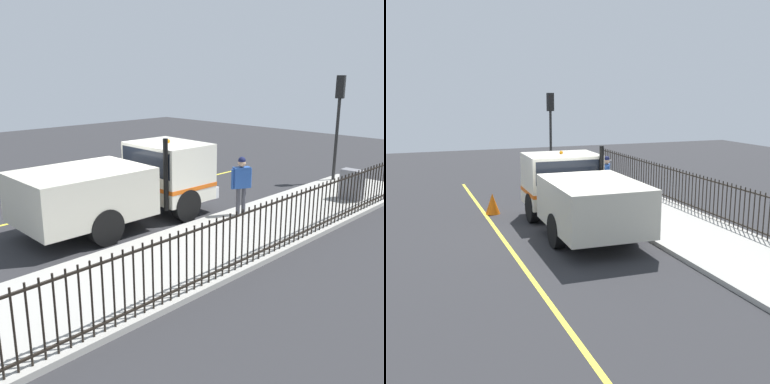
% 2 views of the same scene
% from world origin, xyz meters
% --- Properties ---
extents(ground_plane, '(44.53, 44.53, 0.00)m').
position_xyz_m(ground_plane, '(0.00, 0.00, 0.00)').
color(ground_plane, '#2B2B2D').
rests_on(ground_plane, ground).
extents(sidewalk_slab, '(3.12, 20.24, 0.13)m').
position_xyz_m(sidewalk_slab, '(3.56, 0.00, 0.06)').
color(sidewalk_slab, '#A3A099').
rests_on(sidewalk_slab, ground).
extents(lane_marking, '(0.12, 18.22, 0.01)m').
position_xyz_m(lane_marking, '(-1.85, 0.00, 0.00)').
color(lane_marking, yellow).
rests_on(lane_marking, ground).
extents(work_truck, '(2.54, 5.86, 2.51)m').
position_xyz_m(work_truck, '(0.49, 0.42, 1.23)').
color(work_truck, silver).
rests_on(work_truck, ground).
extents(worker_standing, '(0.43, 0.59, 1.76)m').
position_xyz_m(worker_standing, '(2.61, 2.89, 1.20)').
color(worker_standing, '#264C99').
rests_on(worker_standing, sidewalk_slab).
extents(iron_fence, '(0.04, 17.24, 1.33)m').
position_xyz_m(iron_fence, '(4.97, 0.00, 0.80)').
color(iron_fence, black).
rests_on(iron_fence, sidewalk_slab).
extents(traffic_light_near, '(0.33, 0.26, 4.01)m').
position_xyz_m(traffic_light_near, '(2.36, 9.02, 2.97)').
color(traffic_light_near, black).
rests_on(traffic_light_near, sidewalk_slab).
extents(utility_cabinet, '(0.71, 0.42, 1.01)m').
position_xyz_m(utility_cabinet, '(4.18, 6.81, 0.63)').
color(utility_cabinet, slate).
rests_on(utility_cabinet, sidewalk_slab).
extents(traffic_cone, '(0.51, 0.51, 0.73)m').
position_xyz_m(traffic_cone, '(-1.58, 3.22, 0.36)').
color(traffic_cone, orange).
rests_on(traffic_cone, ground).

